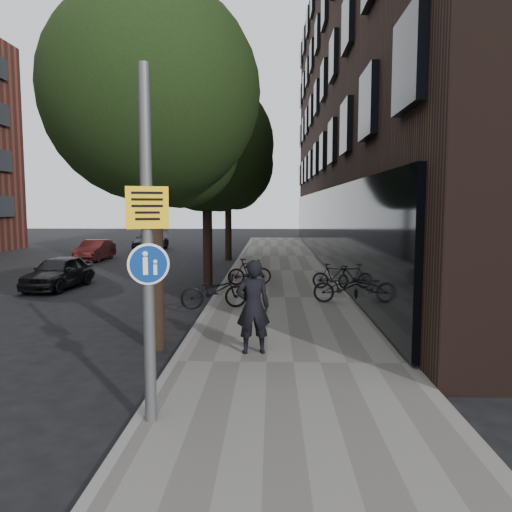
{
  "coord_description": "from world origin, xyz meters",
  "views": [
    {
      "loc": [
        -0.16,
        -5.76,
        3.04
      ],
      "look_at": [
        -0.49,
        4.48,
        2.0
      ],
      "focal_mm": 35.0,
      "sensor_mm": 36.0,
      "label": 1
    }
  ],
  "objects_px": {
    "signpost": "(147,246)",
    "parked_car_near": "(59,272)",
    "pedestrian": "(253,307)",
    "parked_bike_facade_near": "(344,287)"
  },
  "relations": [
    {
      "from": "signpost",
      "to": "parked_car_near",
      "type": "bearing_deg",
      "value": 99.51
    },
    {
      "from": "signpost",
      "to": "parked_car_near",
      "type": "relative_size",
      "value": 1.34
    },
    {
      "from": "pedestrian",
      "to": "parked_bike_facade_near",
      "type": "xyz_separation_m",
      "value": [
        2.53,
        5.13,
        -0.45
      ]
    },
    {
      "from": "pedestrian",
      "to": "parked_car_near",
      "type": "bearing_deg",
      "value": -57.25
    },
    {
      "from": "signpost",
      "to": "parked_car_near",
      "type": "xyz_separation_m",
      "value": [
        -6.21,
        11.42,
        -1.91
      ]
    },
    {
      "from": "signpost",
      "to": "pedestrian",
      "type": "relative_size",
      "value": 2.54
    },
    {
      "from": "pedestrian",
      "to": "parked_car_near",
      "type": "distance_m",
      "value": 11.15
    },
    {
      "from": "pedestrian",
      "to": "parked_car_near",
      "type": "xyz_separation_m",
      "value": [
        -7.48,
        8.25,
        -0.45
      ]
    },
    {
      "from": "parked_bike_facade_near",
      "to": "parked_car_near",
      "type": "relative_size",
      "value": 0.52
    },
    {
      "from": "parked_bike_facade_near",
      "to": "signpost",
      "type": "bearing_deg",
      "value": 169.34
    }
  ]
}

